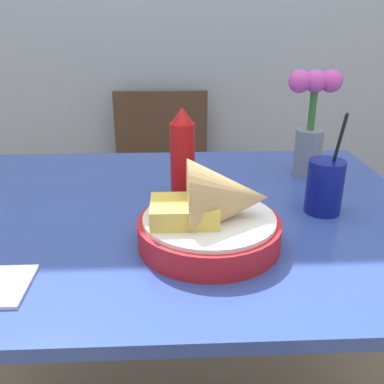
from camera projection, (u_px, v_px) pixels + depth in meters
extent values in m
cube|color=#334C9E|center=(179.00, 214.00, 0.96)|extent=(1.09, 0.85, 0.02)
cylinder|color=gray|center=(32.00, 269.00, 1.41)|extent=(0.05, 0.05, 0.70)
cylinder|color=gray|center=(321.00, 262.00, 1.45)|extent=(0.05, 0.05, 0.70)
cylinder|color=#473323|center=(117.00, 266.00, 1.69)|extent=(0.03, 0.03, 0.41)
cylinder|color=#473323|center=(208.00, 263.00, 1.71)|extent=(0.03, 0.03, 0.41)
cylinder|color=#473323|center=(126.00, 225.00, 2.03)|extent=(0.03, 0.03, 0.41)
cylinder|color=#473323|center=(202.00, 223.00, 2.04)|extent=(0.03, 0.03, 0.41)
cube|color=#473323|center=(162.00, 197.00, 1.79)|extent=(0.40, 0.40, 0.02)
cube|color=#473323|center=(161.00, 137.00, 1.88)|extent=(0.40, 0.03, 0.40)
cylinder|color=red|center=(209.00, 232.00, 0.80)|extent=(0.27, 0.27, 0.05)
cylinder|color=white|center=(209.00, 218.00, 0.79)|extent=(0.25, 0.25, 0.01)
cone|color=tan|center=(228.00, 198.00, 0.77)|extent=(0.15, 0.15, 0.15)
cube|color=#E5C14C|center=(184.00, 213.00, 0.77)|extent=(0.12, 0.10, 0.04)
cylinder|color=red|center=(183.00, 162.00, 0.97)|extent=(0.06, 0.06, 0.18)
cone|color=red|center=(182.00, 115.00, 0.93)|extent=(0.05, 0.05, 0.04)
cylinder|color=navy|center=(325.00, 187.00, 0.92)|extent=(0.08, 0.08, 0.12)
cylinder|color=black|center=(324.00, 191.00, 0.92)|extent=(0.07, 0.07, 0.10)
cylinder|color=black|center=(333.00, 163.00, 0.90)|extent=(0.01, 0.08, 0.23)
cylinder|color=gray|center=(308.00, 153.00, 1.13)|extent=(0.07, 0.07, 0.12)
cylinder|color=#33722D|center=(313.00, 108.00, 1.08)|extent=(0.02, 0.02, 0.11)
sphere|color=#D14CB2|center=(316.00, 81.00, 1.06)|extent=(0.06, 0.06, 0.06)
sphere|color=#D14CB2|center=(300.00, 81.00, 1.06)|extent=(0.06, 0.06, 0.06)
sphere|color=#D14CB2|center=(331.00, 81.00, 1.06)|extent=(0.06, 0.06, 0.06)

